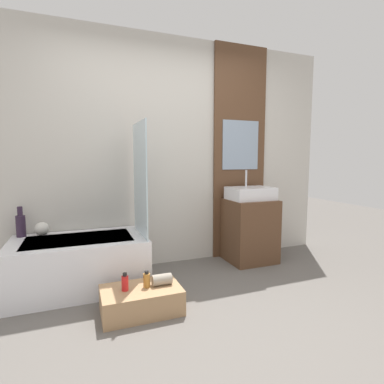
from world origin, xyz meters
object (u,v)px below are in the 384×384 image
Objects in this scene: bathtub at (80,263)px; wooden_step_bench at (141,300)px; vase_tall_dark at (21,224)px; sink at (250,193)px; bottle_soap_secondary at (147,280)px; bottle_soap_primary at (125,283)px; vase_round_light at (42,229)px.

bathtub is 1.94× the size of wooden_step_bench.
vase_tall_dark reaches higher than wooden_step_bench.
sink is (1.47, 0.75, 0.72)m from wooden_step_bench.
sink is at bearing 27.83° from bottle_soap_secondary.
bathtub is 0.69m from vase_tall_dark.
sink is 1.70m from bottle_soap_secondary.
bottle_soap_primary is 0.17m from bottle_soap_secondary.
bathtub reaches higher than wooden_step_bench.
wooden_step_bench is 0.21m from bottle_soap_primary.
wooden_step_bench is at bearing -152.93° from sink.
bathtub is 0.73m from bottle_soap_primary.
sink is 3.59× the size of bottle_soap_primary.
vase_tall_dark is at bearing 136.12° from wooden_step_bench.
bathtub is 9.19× the size of vase_round_light.
vase_round_light is (-0.78, 0.90, 0.45)m from wooden_step_bench.
bottle_soap_primary is at bearing 180.00° from wooden_step_bench.
vase_round_light is 1.15m from bottle_soap_primary.
vase_tall_dark reaches higher than bathtub.
wooden_step_bench is (0.45, -0.66, -0.14)m from bathtub.
wooden_step_bench is 4.61× the size of bottle_soap_secondary.
bottle_soap_secondary is (-1.42, -0.75, -0.56)m from sink.
sink reaches higher than bottle_soap_primary.
bottle_soap_primary is (-1.60, -0.75, -0.56)m from sink.
vase_tall_dark is at bearing 137.48° from bottle_soap_secondary.
sink is at bearing 27.07° from wooden_step_bench.
sink is 3.86× the size of vase_round_light.
vase_round_light reaches higher than bottle_soap_secondary.
bathtub reaches higher than bottle_soap_secondary.
sink is 2.27m from vase_round_light.
bottle_soap_primary is 1.05× the size of bottle_soap_secondary.
vase_round_light is 1.26m from bottle_soap_secondary.
vase_tall_dark is (-2.44, 0.18, -0.22)m from sink.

